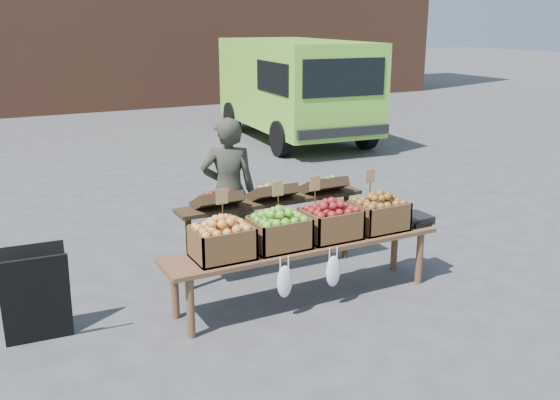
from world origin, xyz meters
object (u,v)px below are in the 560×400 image
crate_russet_pears (279,233)px  weighing_scale (412,219)px  back_table (272,225)px  display_bench (305,271)px  crate_golden_apples (222,243)px  crate_red_apples (331,224)px  crate_green_apples (379,215)px  delivery_van (295,91)px  chalkboard_sign (36,296)px  vendor (229,191)px

crate_russet_pears → weighing_scale: (1.52, 0.00, -0.10)m
back_table → display_bench: (-0.03, -0.72, -0.24)m
crate_golden_apples → crate_red_apples: same height
crate_golden_apples → crate_green_apples: (1.65, 0.00, 0.00)m
crate_golden_apples → delivery_van: bearing=56.9°
display_bench → crate_red_apples: (0.27, 0.00, 0.42)m
display_bench → crate_red_apples: crate_red_apples is taller
crate_russet_pears → weighing_scale: crate_russet_pears is taller
display_bench → crate_red_apples: 0.51m
delivery_van → chalkboard_sign: 9.20m
vendor → crate_golden_apples: (-0.59, -1.24, -0.08)m
delivery_van → crate_red_apples: 7.98m
crate_red_apples → crate_green_apples: (0.55, 0.00, 0.00)m
crate_red_apples → display_bench: bearing=180.0°
display_bench → crate_green_apples: crate_green_apples is taller
crate_golden_apples → crate_red_apples: bearing=0.0°
chalkboard_sign → crate_russet_pears: 2.10m
delivery_van → display_bench: (-3.83, -7.14, -0.77)m
delivery_van → back_table: (-3.81, -6.42, -0.54)m
crate_red_apples → chalkboard_sign: bearing=172.8°
back_table → weighing_scale: bearing=-30.5°
back_table → crate_red_apples: bearing=-70.9°
display_bench → crate_golden_apples: (-0.83, 0.00, 0.42)m
chalkboard_sign → crate_golden_apples: crate_golden_apples is taller
delivery_van → crate_russet_pears: bearing=-114.9°
vendor → chalkboard_sign: 2.32m
vendor → crate_green_apples: (1.06, -1.24, -0.08)m
vendor → chalkboard_sign: bearing=43.7°
crate_russet_pears → crate_green_apples: (1.10, 0.00, 0.00)m
display_bench → crate_green_apples: size_ratio=5.40×
vendor → crate_russet_pears: (-0.04, -1.24, -0.08)m
chalkboard_sign → display_bench: (2.32, -0.33, -0.12)m
vendor → crate_russet_pears: bearing=108.1°
weighing_scale → crate_green_apples: bearing=180.0°
crate_green_apples → weighing_scale: bearing=0.0°
delivery_van → vendor: 7.16m
vendor → back_table: (0.26, -0.52, -0.27)m
back_table → crate_golden_apples: bearing=-139.8°
chalkboard_sign → back_table: back_table is taller
display_bench → crate_golden_apples: bearing=180.0°
crate_green_apples → display_bench: bearing=180.0°
chalkboard_sign → crate_golden_apples: bearing=-8.5°
delivery_van → vendor: delivery_van is taller
crate_golden_apples → crate_red_apples: size_ratio=1.00×
back_table → crate_russet_pears: 0.80m
back_table → display_bench: 0.76m
crate_red_apples → weighing_scale: crate_red_apples is taller
delivery_van → crate_russet_pears: (-4.11, -7.14, -0.35)m
chalkboard_sign → vendor: bearing=27.4°
delivery_van → chalkboard_sign: bearing=-127.1°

